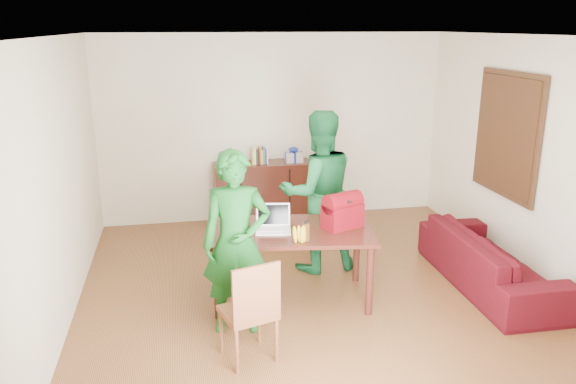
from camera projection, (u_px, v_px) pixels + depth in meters
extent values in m
cube|color=#4B2612|center=(318.00, 303.00, 5.99)|extent=(5.00, 5.50, 0.10)
cube|color=white|center=(323.00, 30.00, 5.19)|extent=(5.00, 5.50, 0.10)
cube|color=beige|center=(273.00, 128.00, 8.22)|extent=(5.00, 0.10, 2.70)
cube|color=beige|center=(451.00, 312.00, 2.96)|extent=(5.00, 0.10, 2.70)
cube|color=beige|center=(49.00, 190.00, 5.12)|extent=(0.10, 5.50, 2.70)
cube|color=beige|center=(549.00, 165.00, 6.06)|extent=(0.10, 5.50, 2.70)
cube|color=#3F2614|center=(507.00, 135.00, 6.64)|extent=(0.04, 1.28, 1.48)
cube|color=#482C15|center=(505.00, 135.00, 6.64)|extent=(0.01, 1.18, 1.36)
cube|color=black|center=(263.00, 193.00, 8.17)|extent=(1.40, 0.45, 0.90)
cube|color=black|center=(228.00, 160.00, 7.93)|extent=(0.20, 0.14, 0.14)
cube|color=silver|center=(294.00, 157.00, 8.10)|extent=(0.24, 0.22, 0.14)
ellipsoid|color=#172798|center=(294.00, 149.00, 8.07)|extent=(0.14, 0.14, 0.07)
cube|color=black|center=(292.00, 231.00, 5.78)|extent=(1.78, 1.17, 0.04)
cylinder|color=black|center=(217.00, 284.00, 5.48)|extent=(0.07, 0.07, 0.74)
cylinder|color=black|center=(370.00, 281.00, 5.55)|extent=(0.07, 0.07, 0.74)
cylinder|color=black|center=(222.00, 253.00, 6.23)|extent=(0.07, 0.07, 0.74)
cylinder|color=black|center=(357.00, 250.00, 6.30)|extent=(0.07, 0.07, 0.74)
cube|color=brown|center=(248.00, 312.00, 4.80)|extent=(0.53, 0.51, 0.05)
cube|color=brown|center=(257.00, 293.00, 4.57)|extent=(0.42, 0.15, 0.49)
imported|color=#12531A|center=(236.00, 243.00, 5.16)|extent=(0.67, 0.47, 1.75)
imported|color=#15612F|center=(318.00, 192.00, 6.48)|extent=(0.98, 0.79, 1.89)
cube|color=white|center=(273.00, 230.00, 5.71)|extent=(0.39, 0.30, 0.02)
cube|color=black|center=(273.00, 219.00, 5.67)|extent=(0.36, 0.14, 0.22)
cylinder|color=#502B12|center=(306.00, 230.00, 5.45)|extent=(0.08, 0.08, 0.20)
cube|color=maroon|center=(342.00, 214.00, 5.79)|extent=(0.45, 0.36, 0.29)
imported|color=#370712|center=(490.00, 260.00, 6.21)|extent=(0.85, 2.08, 0.60)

